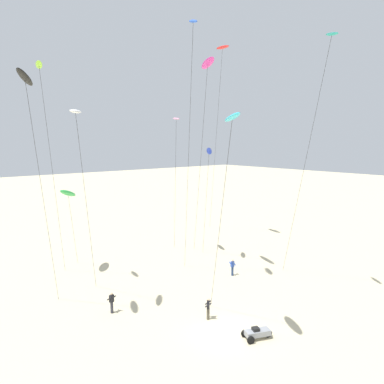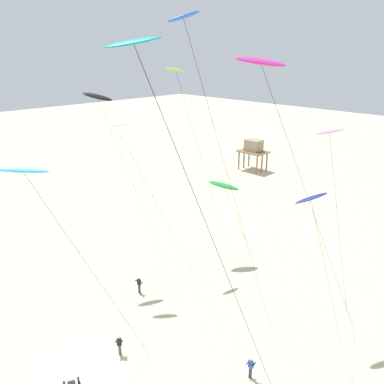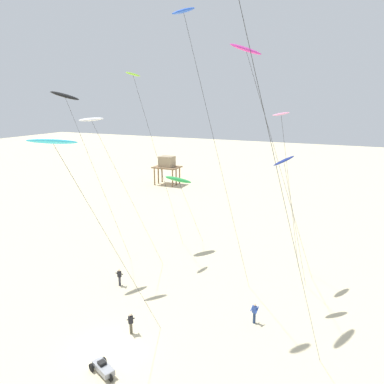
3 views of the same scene
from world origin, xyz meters
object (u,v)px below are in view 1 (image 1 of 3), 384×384
Objects in this scene: kite_teal at (328,52)px; kite_flyer_middle at (208,308)px; kite_black at (25,80)px; kite_magenta at (208,66)px; kite_pink at (176,121)px; kite_flyer_nearest at (112,302)px; kite_flyer_furthest at (232,267)px; kite_cyan at (232,120)px; kite_green at (68,193)px; kite_red at (222,50)px; kite_navy at (209,153)px; beach_buggy at (257,333)px; kite_white at (76,115)px; kite_lime at (40,72)px; kite_blue at (193,29)px.

kite_flyer_middle is (-8.99, 3.42, -18.90)m from kite_teal.
kite_black is 16.54m from kite_magenta.
kite_pink is 9.45× the size of kite_flyer_nearest.
kite_black is 10.60× the size of kite_flyer_middle.
kite_flyer_furthest is at bearing -86.77° from kite_pink.
kite_green is (-2.18, 19.77, -6.25)m from kite_cyan.
kite_green is 12.63m from kite_flyer_nearest.
kite_flyer_nearest is 12.89m from kite_flyer_furthest.
kite_black is at bearing -122.24° from kite_green.
kite_red is at bearing 18.74° from kite_black.
kite_teal is 20.76m from kite_flyer_furthest.
kite_cyan is 8.89× the size of kite_flyer_middle.
kite_navy reaches higher than beach_buggy.
kite_pink is 13.71m from kite_green.
kite_red is 11.74× the size of beach_buggy.
kite_flyer_furthest is 0.79× the size of beach_buggy.
kite_green is (-13.01, 19.25, -11.69)m from kite_teal.
kite_navy is (18.84, 3.36, -5.05)m from kite_black.
kite_black is at bearing 149.20° from kite_flyer_middle.
kite_navy is at bearing 10.12° from kite_black.
beach_buggy is (0.67, -4.11, -0.46)m from kite_flyer_middle.
kite_pink is at bearing 32.50° from kite_flyer_nearest.
kite_cyan reaches higher than kite_navy.
kite_navy is 14.70m from kite_green.
kite_white is 0.79× the size of kite_lime.
kite_white is (-15.76, -3.67, 3.02)m from kite_navy.
kite_blue is 13.75× the size of kite_flyer_furthest.
kite_green is at bearing 72.99° from kite_white.
kite_white reaches higher than kite_navy.
kite_teal is 21.21m from kite_flyer_middle.
kite_magenta reaches higher than kite_black.
beach_buggy is at bearing -76.75° from kite_green.
kite_cyan is 8.89× the size of kite_flyer_furthest.
beach_buggy is (-15.10, -18.98, -23.85)m from kite_red.
kite_white is 12.54m from kite_green.
kite_flyer_furthest is at bearing 32.87° from kite_flyer_middle.
kite_cyan reaches higher than kite_flyer_nearest.
kite_green is 5.28× the size of kite_flyer_middle.
kite_blue is at bearing -142.47° from kite_red.
kite_flyer_middle is at bearing -47.89° from kite_flyer_nearest.
kite_blue is at bearing -7.27° from kite_flyer_nearest.
kite_black is 10.60× the size of kite_flyer_furthest.
kite_cyan is at bearing -133.12° from kite_red.
kite_blue reaches higher than kite_cyan.
kite_blue is 23.31m from beach_buggy.
kite_cyan is 0.60× the size of kite_red.
kite_flyer_nearest is (-3.15, 9.45, -13.47)m from kite_cyan.
kite_black is 0.91× the size of kite_lime.
kite_cyan is at bearing -71.57° from kite_flyer_nearest.
kite_flyer_middle is (-2.37, -4.58, -21.10)m from kite_blue.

